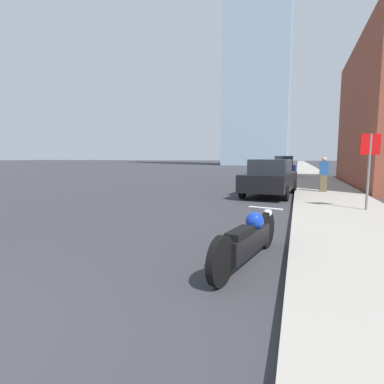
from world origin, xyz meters
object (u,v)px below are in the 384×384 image
(parked_car_blue, at_px, (283,167))
(stop_sign, at_px, (369,158))
(pedestrian, at_px, (324,174))
(parked_car_black, at_px, (270,178))
(motorcycle, at_px, (249,239))

(parked_car_blue, height_order, stop_sign, stop_sign)
(pedestrian, bearing_deg, parked_car_black, -153.34)
(parked_car_black, height_order, parked_car_blue, parked_car_blue)
(parked_car_black, height_order, stop_sign, stop_sign)
(parked_car_black, height_order, pedestrian, pedestrian)
(parked_car_black, xyz_separation_m, parked_car_blue, (-0.05, 12.99, 0.10))
(motorcycle, relative_size, stop_sign, 1.19)
(parked_car_black, bearing_deg, parked_car_blue, 95.71)
(motorcycle, xyz_separation_m, pedestrian, (1.81, 9.97, 0.55))
(parked_car_blue, relative_size, pedestrian, 2.80)
(motorcycle, distance_m, parked_car_black, 8.86)
(parked_car_black, distance_m, stop_sign, 4.81)
(motorcycle, height_order, stop_sign, stop_sign)
(motorcycle, xyz_separation_m, parked_car_blue, (-0.47, 21.84, 0.52))
(parked_car_blue, bearing_deg, stop_sign, -84.64)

